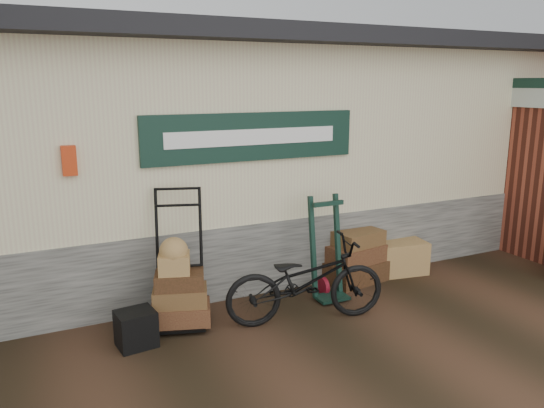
{
  "coord_description": "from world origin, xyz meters",
  "views": [
    {
      "loc": [
        -2.74,
        -4.63,
        2.56
      ],
      "look_at": [
        -0.09,
        0.9,
        1.15
      ],
      "focal_mm": 35.0,
      "sensor_mm": 36.0,
      "label": 1
    }
  ],
  "objects_px": {
    "green_barrow": "(327,248)",
    "suitcase_stack": "(356,256)",
    "porter_trolley": "(179,256)",
    "bicycle": "(306,276)",
    "wicker_hamper": "(400,257)",
    "black_trunk": "(136,329)"
  },
  "relations": [
    {
      "from": "green_barrow",
      "to": "suitcase_stack",
      "type": "xyz_separation_m",
      "value": [
        0.62,
        0.29,
        -0.28
      ]
    },
    {
      "from": "porter_trolley",
      "to": "bicycle",
      "type": "distance_m",
      "value": 1.38
    },
    {
      "from": "porter_trolley",
      "to": "wicker_hamper",
      "type": "height_order",
      "value": "porter_trolley"
    },
    {
      "from": "black_trunk",
      "to": "bicycle",
      "type": "relative_size",
      "value": 0.21
    },
    {
      "from": "black_trunk",
      "to": "bicycle",
      "type": "height_order",
      "value": "bicycle"
    },
    {
      "from": "suitcase_stack",
      "to": "wicker_hamper",
      "type": "distance_m",
      "value": 0.74
    },
    {
      "from": "green_barrow",
      "to": "bicycle",
      "type": "height_order",
      "value": "green_barrow"
    },
    {
      "from": "wicker_hamper",
      "to": "porter_trolley",
      "type": "bearing_deg",
      "value": -176.46
    },
    {
      "from": "porter_trolley",
      "to": "black_trunk",
      "type": "height_order",
      "value": "porter_trolley"
    },
    {
      "from": "porter_trolley",
      "to": "suitcase_stack",
      "type": "height_order",
      "value": "porter_trolley"
    },
    {
      "from": "porter_trolley",
      "to": "bicycle",
      "type": "bearing_deg",
      "value": -7.24
    },
    {
      "from": "green_barrow",
      "to": "wicker_hamper",
      "type": "height_order",
      "value": "green_barrow"
    },
    {
      "from": "black_trunk",
      "to": "bicycle",
      "type": "xyz_separation_m",
      "value": [
        1.79,
        -0.22,
        0.33
      ]
    },
    {
      "from": "green_barrow",
      "to": "wicker_hamper",
      "type": "relative_size",
      "value": 1.83
    },
    {
      "from": "green_barrow",
      "to": "suitcase_stack",
      "type": "height_order",
      "value": "green_barrow"
    },
    {
      "from": "suitcase_stack",
      "to": "wicker_hamper",
      "type": "xyz_separation_m",
      "value": [
        0.73,
        0.01,
        -0.12
      ]
    },
    {
      "from": "wicker_hamper",
      "to": "bicycle",
      "type": "height_order",
      "value": "bicycle"
    },
    {
      "from": "green_barrow",
      "to": "bicycle",
      "type": "xyz_separation_m",
      "value": [
        -0.55,
        -0.47,
        -0.11
      ]
    },
    {
      "from": "suitcase_stack",
      "to": "wicker_hamper",
      "type": "relative_size",
      "value": 1.15
    },
    {
      "from": "green_barrow",
      "to": "black_trunk",
      "type": "distance_m",
      "value": 2.4
    },
    {
      "from": "porter_trolley",
      "to": "suitcase_stack",
      "type": "relative_size",
      "value": 1.91
    },
    {
      "from": "suitcase_stack",
      "to": "bicycle",
      "type": "relative_size",
      "value": 0.44
    }
  ]
}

